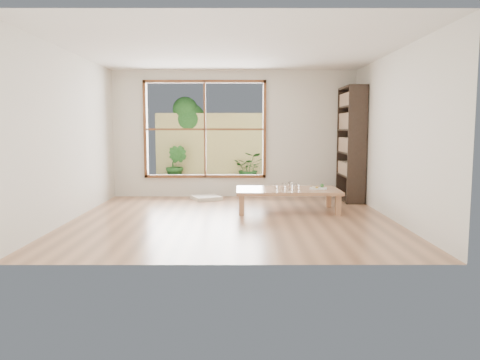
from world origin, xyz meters
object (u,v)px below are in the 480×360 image
(bookshelf, at_px, (351,144))
(garden_bench, at_px, (205,179))
(low_table, at_px, (287,192))
(food_tray, at_px, (319,188))

(bookshelf, height_order, garden_bench, bookshelf)
(low_table, xyz_separation_m, food_tray, (0.54, 0.01, 0.07))
(low_table, height_order, food_tray, food_tray)
(bookshelf, bearing_deg, food_tray, -124.61)
(low_table, xyz_separation_m, garden_bench, (-1.60, 2.36, -0.03))
(bookshelf, bearing_deg, garden_bench, 158.48)
(food_tray, xyz_separation_m, garden_bench, (-2.14, 2.35, -0.10))
(bookshelf, relative_size, garden_bench, 2.05)
(garden_bench, bearing_deg, food_tray, -49.30)
(low_table, relative_size, food_tray, 5.53)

